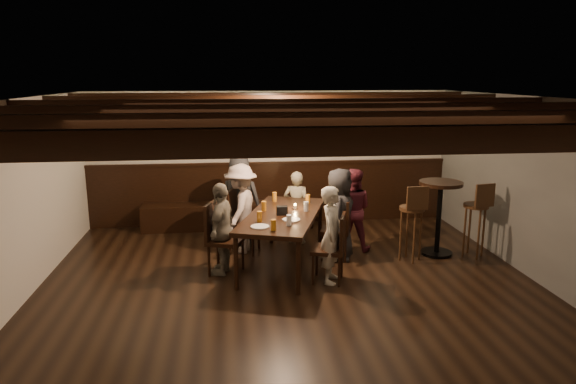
{
  "coord_description": "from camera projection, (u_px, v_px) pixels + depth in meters",
  "views": [
    {
      "loc": [
        -0.77,
        -5.68,
        2.67
      ],
      "look_at": [
        0.05,
        1.3,
        1.06
      ],
      "focal_mm": 32.0,
      "sensor_mm": 36.0,
      "label": 1
    }
  ],
  "objects": [
    {
      "name": "person_bench_centre",
      "position": [
        296.0,
        207.0,
        8.25
      ],
      "size": [
        0.5,
        0.4,
        1.18
      ],
      "primitive_type": "imported",
      "rotation": [
        0.0,
        0.0,
        2.82
      ],
      "color": "gray",
      "rests_on": "floor"
    },
    {
      "name": "pint_f",
      "position": [
        289.0,
        220.0,
        6.63
      ],
      "size": [
        0.07,
        0.07,
        0.14
      ],
      "primitive_type": "cylinder",
      "color": "silver",
      "rests_on": "dining_table"
    },
    {
      "name": "person_left_far",
      "position": [
        222.0,
        229.0,
        6.96
      ],
      "size": [
        0.53,
        0.81,
        1.27
      ],
      "primitive_type": "imported",
      "rotation": [
        0.0,
        0.0,
        -1.89
      ],
      "color": "slate",
      "rests_on": "floor"
    },
    {
      "name": "plate_near",
      "position": [
        260.0,
        227.0,
        6.57
      ],
      "size": [
        0.24,
        0.24,
        0.01
      ],
      "primitive_type": "cylinder",
      "color": "white",
      "rests_on": "dining_table"
    },
    {
      "name": "chair_right_far",
      "position": [
        329.0,
        261.0,
        6.75
      ],
      "size": [
        0.53,
        0.53,
        0.92
      ],
      "rotation": [
        0.0,
        0.0,
        1.25
      ],
      "color": "black",
      "rests_on": "floor"
    },
    {
      "name": "high_top_table",
      "position": [
        439.0,
        207.0,
        7.67
      ],
      "size": [
        0.64,
        0.64,
        1.13
      ],
      "color": "black",
      "rests_on": "floor"
    },
    {
      "name": "pint_e",
      "position": [
        260.0,
        216.0,
        6.81
      ],
      "size": [
        0.07,
        0.07,
        0.14
      ],
      "primitive_type": "cylinder",
      "color": "#BF7219",
      "rests_on": "dining_table"
    },
    {
      "name": "person_bench_left",
      "position": [
        240.0,
        200.0,
        8.26
      ],
      "size": [
        0.8,
        0.65,
        1.42
      ],
      "primitive_type": "imported",
      "rotation": [
        0.0,
        0.0,
        2.82
      ],
      "color": "#242426",
      "rests_on": "floor"
    },
    {
      "name": "plate_far",
      "position": [
        291.0,
        220.0,
        6.89
      ],
      "size": [
        0.24,
        0.24,
        0.01
      ],
      "primitive_type": "cylinder",
      "color": "white",
      "rests_on": "dining_table"
    },
    {
      "name": "person_right_near",
      "position": [
        339.0,
        214.0,
        7.51
      ],
      "size": [
        0.62,
        0.77,
        1.36
      ],
      "primitive_type": "imported",
      "rotation": [
        0.0,
        0.0,
        1.25
      ],
      "color": "#232325",
      "rests_on": "floor"
    },
    {
      "name": "pint_c",
      "position": [
        264.0,
        206.0,
        7.35
      ],
      "size": [
        0.07,
        0.07,
        0.14
      ],
      "primitive_type": "cylinder",
      "color": "#BF7219",
      "rests_on": "dining_table"
    },
    {
      "name": "pint_g",
      "position": [
        273.0,
        225.0,
        6.42
      ],
      "size": [
        0.07,
        0.07,
        0.14
      ],
      "primitive_type": "cylinder",
      "color": "#BF7219",
      "rests_on": "dining_table"
    },
    {
      "name": "bar_stool_left",
      "position": [
        411.0,
        232.0,
        7.48
      ],
      "size": [
        0.36,
        0.37,
        1.15
      ],
      "rotation": [
        0.0,
        0.0,
        0.05
      ],
      "color": "#321F10",
      "rests_on": "floor"
    },
    {
      "name": "chair_right_near",
      "position": [
        337.0,
        240.0,
        7.61
      ],
      "size": [
        0.52,
        0.52,
        0.9
      ],
      "rotation": [
        0.0,
        0.0,
        1.25
      ],
      "color": "black",
      "rests_on": "floor"
    },
    {
      "name": "candle",
      "position": [
        295.0,
        207.0,
        7.47
      ],
      "size": [
        0.05,
        0.05,
        0.05
      ],
      "primitive_type": "cylinder",
      "color": "beige",
      "rests_on": "dining_table"
    },
    {
      "name": "chair_left_near",
      "position": [
        243.0,
        233.0,
        7.89
      ],
      "size": [
        0.56,
        0.56,
        0.97
      ],
      "rotation": [
        0.0,
        0.0,
        -1.89
      ],
      "color": "black",
      "rests_on": "floor"
    },
    {
      "name": "pint_a",
      "position": [
        275.0,
        197.0,
        7.92
      ],
      "size": [
        0.07,
        0.07,
        0.14
      ],
      "primitive_type": "cylinder",
      "color": "#BF7219",
      "rests_on": "dining_table"
    },
    {
      "name": "dining_table",
      "position": [
        283.0,
        218.0,
        7.22
      ],
      "size": [
        1.51,
        2.23,
        0.77
      ],
      "rotation": [
        0.0,
        0.0,
        -0.32
      ],
      "color": "black",
      "rests_on": "floor"
    },
    {
      "name": "person_bench_right",
      "position": [
        352.0,
        209.0,
        7.92
      ],
      "size": [
        0.74,
        0.66,
        1.28
      ],
      "primitive_type": "imported",
      "rotation": [
        0.0,
        0.0,
        2.82
      ],
      "color": "maroon",
      "rests_on": "floor"
    },
    {
      "name": "chair_left_far",
      "position": [
        225.0,
        252.0,
        7.02
      ],
      "size": [
        0.57,
        0.57,
        0.99
      ],
      "rotation": [
        0.0,
        0.0,
        -1.89
      ],
      "color": "black",
      "rests_on": "floor"
    },
    {
      "name": "person_left_near",
      "position": [
        241.0,
        209.0,
        7.8
      ],
      "size": [
        0.76,
        1.0,
        1.37
      ],
      "primitive_type": "imported",
      "rotation": [
        0.0,
        0.0,
        -1.89
      ],
      "color": "#A7958D",
      "rests_on": "floor"
    },
    {
      "name": "bar_stool_right",
      "position": [
        474.0,
        229.0,
        7.64
      ],
      "size": [
        0.37,
        0.4,
        1.15
      ],
      "rotation": [
        0.0,
        0.0,
        0.2
      ],
      "color": "#321F10",
      "rests_on": "floor"
    },
    {
      "name": "pint_b",
      "position": [
        308.0,
        199.0,
        7.77
      ],
      "size": [
        0.07,
        0.07,
        0.14
      ],
      "primitive_type": "cylinder",
      "color": "#BF7219",
      "rests_on": "dining_table"
    },
    {
      "name": "person_right_far",
      "position": [
        332.0,
        235.0,
        6.66
      ],
      "size": [
        0.44,
        0.54,
        1.29
      ],
      "primitive_type": "imported",
      "rotation": [
        0.0,
        0.0,
        1.25
      ],
      "color": "#B7AF9B",
      "rests_on": "floor"
    },
    {
      "name": "pint_d",
      "position": [
        306.0,
        206.0,
        7.33
      ],
      "size": [
        0.07,
        0.07,
        0.14
      ],
      "primitive_type": "cylinder",
      "color": "silver",
      "rests_on": "dining_table"
    },
    {
      "name": "room",
      "position": [
        260.0,
        179.0,
        8.06
      ],
      "size": [
        7.0,
        7.0,
        7.0
      ],
      "color": "black",
      "rests_on": "ground"
    },
    {
      "name": "condiment_caddy",
      "position": [
        282.0,
        210.0,
        7.15
      ],
      "size": [
        0.15,
        0.1,
        0.12
      ],
      "primitive_type": "cube",
      "color": "black",
      "rests_on": "dining_table"
    }
  ]
}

